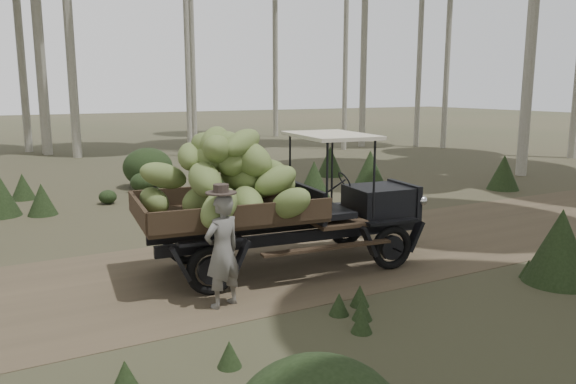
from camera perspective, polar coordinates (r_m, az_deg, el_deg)
name	(u,v)px	position (r m, az deg, el deg)	size (l,w,h in m)	color
ground	(180,279)	(9.10, -10.96, -8.67)	(120.00, 120.00, 0.00)	#473D2B
dirt_track	(180,279)	(9.10, -10.96, -8.65)	(70.00, 4.00, 0.01)	brown
banana_truck	(255,186)	(8.98, -3.38, 0.64)	(4.98, 2.50, 2.47)	black
farmer	(222,250)	(7.68, -6.69, -5.85)	(0.66, 0.53, 1.71)	#63615B
undergrowth	(255,256)	(8.29, -3.38, -6.54)	(23.09, 23.63, 1.33)	#233319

